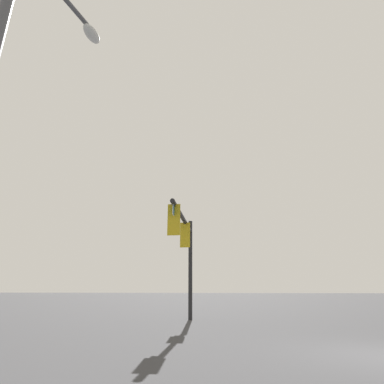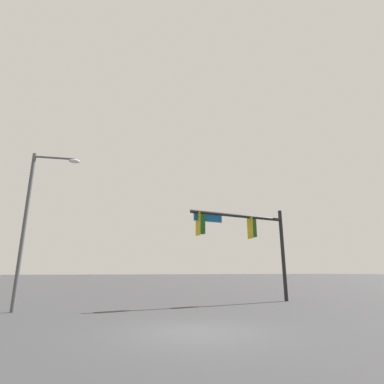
{
  "view_description": "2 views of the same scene",
  "coord_description": "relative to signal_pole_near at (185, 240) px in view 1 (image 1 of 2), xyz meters",
  "views": [
    {
      "loc": [
        8.85,
        -3.3,
        1.54
      ],
      "look_at": [
        -2.81,
        -5.73,
        5.47
      ],
      "focal_mm": 28.0,
      "sensor_mm": 36.0,
      "label": 1
    },
    {
      "loc": [
        3.48,
        8.86,
        1.72
      ],
      "look_at": [
        -3.0,
        -8.24,
        6.6
      ],
      "focal_mm": 28.0,
      "sensor_mm": 36.0,
      "label": 2
    }
  ],
  "objects": [
    {
      "name": "signal_pole_near",
      "position": [
        0.0,
        0.0,
        0.0
      ],
      "size": [
        6.56,
        0.96,
        5.57
      ],
      "color": "black",
      "rests_on": "ground_plane"
    },
    {
      "name": "street_lamp",
      "position": [
        11.73,
        -0.16,
        0.31
      ],
      "size": [
        2.25,
        0.54,
        7.43
      ],
      "color": "#4C4C51",
      "rests_on": "ground_plane"
    }
  ]
}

